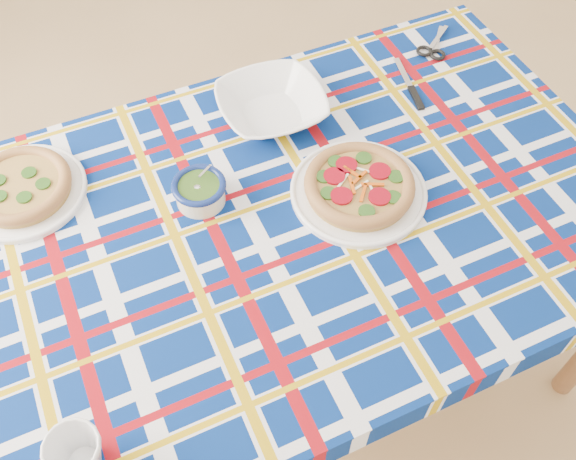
{
  "coord_description": "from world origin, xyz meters",
  "views": [
    {
      "loc": [
        -0.13,
        -1.22,
        1.7
      ],
      "look_at": [
        -0.12,
        -0.48,
        0.69
      ],
      "focal_mm": 40.0,
      "sensor_mm": 36.0,
      "label": 1
    }
  ],
  "objects_px": {
    "dining_table": "(289,235)",
    "mug": "(77,455)",
    "main_focaccia_plate": "(359,185)",
    "pesto_bowl": "(200,190)",
    "serving_bowl": "(272,106)"
  },
  "relations": [
    {
      "from": "dining_table",
      "to": "main_focaccia_plate",
      "type": "distance_m",
      "value": 0.18
    },
    {
      "from": "main_focaccia_plate",
      "to": "serving_bowl",
      "type": "height_order",
      "value": "serving_bowl"
    },
    {
      "from": "dining_table",
      "to": "serving_bowl",
      "type": "distance_m",
      "value": 0.31
    },
    {
      "from": "dining_table",
      "to": "main_focaccia_plate",
      "type": "relative_size",
      "value": 5.7
    },
    {
      "from": "dining_table",
      "to": "mug",
      "type": "relative_size",
      "value": 18.75
    },
    {
      "from": "mug",
      "to": "pesto_bowl",
      "type": "bearing_deg",
      "value": 53.37
    },
    {
      "from": "dining_table",
      "to": "mug",
      "type": "distance_m",
      "value": 0.6
    },
    {
      "from": "pesto_bowl",
      "to": "main_focaccia_plate",
      "type": "bearing_deg",
      "value": 1.92
    },
    {
      "from": "serving_bowl",
      "to": "pesto_bowl",
      "type": "bearing_deg",
      "value": -120.78
    },
    {
      "from": "main_focaccia_plate",
      "to": "pesto_bowl",
      "type": "distance_m",
      "value": 0.32
    },
    {
      "from": "main_focaccia_plate",
      "to": "serving_bowl",
      "type": "distance_m",
      "value": 0.29
    },
    {
      "from": "dining_table",
      "to": "pesto_bowl",
      "type": "bearing_deg",
      "value": 143.37
    },
    {
      "from": "pesto_bowl",
      "to": "serving_bowl",
      "type": "xyz_separation_m",
      "value": [
        0.15,
        0.25,
        -0.0
      ]
    },
    {
      "from": "dining_table",
      "to": "main_focaccia_plate",
      "type": "xyz_separation_m",
      "value": [
        0.14,
        0.05,
        0.1
      ]
    },
    {
      "from": "serving_bowl",
      "to": "mug",
      "type": "distance_m",
      "value": 0.83
    }
  ]
}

